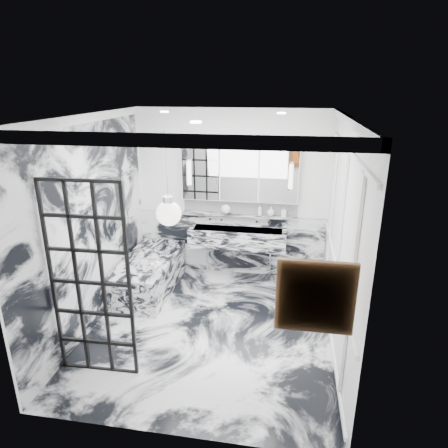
% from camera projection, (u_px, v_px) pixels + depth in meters
% --- Properties ---
extents(floor, '(3.60, 3.60, 0.00)m').
position_uv_depth(floor, '(211.00, 327.00, 5.45)').
color(floor, silver).
rests_on(floor, ground).
extents(ceiling, '(3.60, 3.60, 0.00)m').
position_uv_depth(ceiling, '(208.00, 116.00, 4.52)').
color(ceiling, white).
rests_on(ceiling, wall_back).
extents(wall_back, '(3.60, 0.00, 3.60)m').
position_uv_depth(wall_back, '(231.00, 194.00, 6.66)').
color(wall_back, white).
rests_on(wall_back, floor).
extents(wall_front, '(3.60, 0.00, 3.60)m').
position_uv_depth(wall_front, '(166.00, 306.00, 3.31)').
color(wall_front, white).
rests_on(wall_front, floor).
extents(wall_left, '(0.00, 3.60, 3.60)m').
position_uv_depth(wall_left, '(90.00, 224.00, 5.23)').
color(wall_left, white).
rests_on(wall_left, floor).
extents(wall_right, '(0.00, 3.60, 3.60)m').
position_uv_depth(wall_right, '(342.00, 239.00, 4.73)').
color(wall_right, white).
rests_on(wall_right, floor).
extents(marble_clad_back, '(3.18, 0.05, 1.05)m').
position_uv_depth(marble_clad_back, '(231.00, 244.00, 6.93)').
color(marble_clad_back, silver).
rests_on(marble_clad_back, floor).
extents(marble_clad_left, '(0.02, 3.56, 2.68)m').
position_uv_depth(marble_clad_left, '(92.00, 229.00, 5.25)').
color(marble_clad_left, silver).
rests_on(marble_clad_left, floor).
extents(panel_molding, '(0.03, 3.40, 2.30)m').
position_uv_depth(panel_molding, '(339.00, 247.00, 4.77)').
color(panel_molding, white).
rests_on(panel_molding, floor).
extents(soap_bottle_a, '(0.10, 0.10, 0.19)m').
position_uv_depth(soap_bottle_a, '(260.00, 210.00, 6.57)').
color(soap_bottle_a, '#8C5919').
rests_on(soap_bottle_a, ledge).
extents(soap_bottle_b, '(0.09, 0.09, 0.17)m').
position_uv_depth(soap_bottle_b, '(284.00, 212.00, 6.51)').
color(soap_bottle_b, '#4C4C51').
rests_on(soap_bottle_b, ledge).
extents(soap_bottle_c, '(0.14, 0.14, 0.16)m').
position_uv_depth(soap_bottle_c, '(271.00, 211.00, 6.55)').
color(soap_bottle_c, silver).
rests_on(soap_bottle_c, ledge).
extents(face_pot, '(0.17, 0.17, 0.17)m').
position_uv_depth(face_pot, '(226.00, 209.00, 6.66)').
color(face_pot, white).
rests_on(face_pot, ledge).
extents(amber_bottle, '(0.04, 0.04, 0.10)m').
position_uv_depth(amber_bottle, '(259.00, 212.00, 6.58)').
color(amber_bottle, '#8C5919').
rests_on(amber_bottle, ledge).
extents(flower_vase, '(0.09, 0.09, 0.12)m').
position_uv_depth(flower_vase, '(156.00, 274.00, 5.63)').
color(flower_vase, silver).
rests_on(flower_vase, bathtub).
extents(crittall_door, '(0.88, 0.06, 2.25)m').
position_uv_depth(crittall_door, '(90.00, 283.00, 4.28)').
color(crittall_door, black).
rests_on(crittall_door, floor).
extents(artwork, '(0.51, 0.05, 0.51)m').
position_uv_depth(artwork, '(315.00, 297.00, 3.10)').
color(artwork, '#C24113').
rests_on(artwork, wall_front).
extents(pendant_light, '(0.24, 0.24, 0.24)m').
position_uv_depth(pendant_light, '(169.00, 213.00, 3.78)').
color(pendant_light, white).
rests_on(pendant_light, ceiling).
extents(trough_sink, '(1.60, 0.45, 0.30)m').
position_uv_depth(trough_sink, '(237.00, 238.00, 6.63)').
color(trough_sink, silver).
rests_on(trough_sink, wall_back).
extents(ledge, '(1.90, 0.14, 0.04)m').
position_uv_depth(ledge, '(239.00, 215.00, 6.67)').
color(ledge, silver).
rests_on(ledge, wall_back).
extents(subway_tile, '(1.90, 0.03, 0.23)m').
position_uv_depth(subway_tile, '(240.00, 206.00, 6.68)').
color(subway_tile, white).
rests_on(subway_tile, wall_back).
extents(mirror_cabinet, '(1.90, 0.16, 1.00)m').
position_uv_depth(mirror_cabinet, '(240.00, 171.00, 6.43)').
color(mirror_cabinet, white).
rests_on(mirror_cabinet, wall_back).
extents(sconce_left, '(0.07, 0.07, 0.40)m').
position_uv_depth(sconce_left, '(189.00, 173.00, 6.48)').
color(sconce_left, white).
rests_on(sconce_left, mirror_cabinet).
extents(sconce_right, '(0.07, 0.07, 0.40)m').
position_uv_depth(sconce_right, '(291.00, 176.00, 6.22)').
color(sconce_right, white).
rests_on(sconce_right, mirror_cabinet).
extents(bathtub, '(0.75, 1.65, 0.55)m').
position_uv_depth(bathtub, '(150.00, 274.00, 6.37)').
color(bathtub, silver).
rests_on(bathtub, floor).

